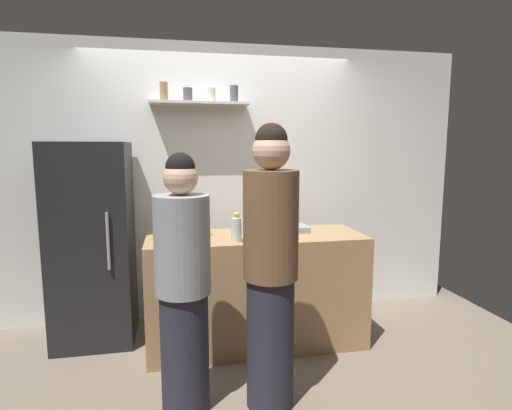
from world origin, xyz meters
name	(u,v)px	position (x,y,z in m)	size (l,w,h in m)	color
ground_plane	(242,377)	(0.00, 0.00, 0.00)	(5.28, 5.28, 0.00)	#726656
back_wall_assembly	(221,182)	(0.00, 1.25, 1.30)	(4.80, 0.32, 2.60)	white
refrigerator	(93,243)	(-1.13, 0.85, 0.84)	(0.64, 0.64, 1.69)	black
counter	(256,289)	(0.21, 0.52, 0.46)	(1.77, 0.66, 0.93)	#9E7A51
baking_pan	(287,229)	(0.50, 0.61, 0.95)	(0.34, 0.24, 0.05)	gray
utensil_holder	(244,227)	(0.12, 0.57, 0.99)	(0.09, 0.09, 0.22)	#B2B2B7
wine_bottle_green_glass	(199,222)	(-0.26, 0.52, 1.06)	(0.07, 0.07, 0.33)	#19471E
wine_bottle_pale_glass	(272,225)	(0.28, 0.25, 1.06)	(0.07, 0.07, 0.34)	#B2BFB2
wine_bottle_dark_glass	(167,222)	(-0.51, 0.61, 1.05)	(0.07, 0.07, 0.32)	black
water_bottle_plastic	(236,229)	(0.01, 0.31, 1.03)	(0.08, 0.08, 0.22)	silver
person_grey_hoodie	(183,287)	(-0.40, -0.27, 0.79)	(0.34, 0.34, 1.62)	#262633
person_brown_jacket	(271,269)	(0.13, -0.33, 0.90)	(0.34, 0.34, 1.79)	#262633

